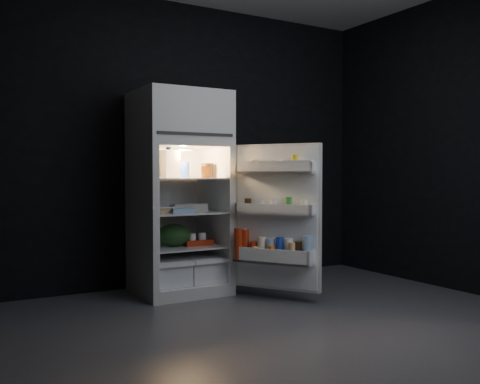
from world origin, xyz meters
TOP-DOWN VIEW (x-y plane):
  - floor at (0.00, 0.00)m, footprint 4.00×3.40m
  - wall_back at (0.00, 1.70)m, footprint 4.00×0.00m
  - wall_right at (2.00, 0.00)m, footprint 0.00×3.40m
  - refrigerator at (-0.22, 1.32)m, footprint 0.76×0.71m
  - fridge_door at (0.36, 0.63)m, footprint 0.56×0.71m
  - milk_jug at (-0.33, 1.28)m, footprint 0.18×0.18m
  - mayo_jar at (-0.16, 1.33)m, footprint 0.13×0.13m
  - jam_jar at (0.03, 1.25)m, footprint 0.12×0.12m
  - amber_bottle at (-0.49, 1.33)m, footprint 0.10×0.10m
  - small_carton at (-0.07, 1.09)m, footprint 0.09×0.08m
  - egg_carton at (-0.16, 1.22)m, footprint 0.32×0.13m
  - pie at (-0.37, 1.32)m, footprint 0.29×0.29m
  - flat_package at (-0.26, 1.11)m, footprint 0.20×0.16m
  - wrapped_pkg at (-0.00, 1.44)m, footprint 0.13×0.11m
  - produce_bag at (-0.29, 1.26)m, footprint 0.39×0.36m
  - yogurt_tray at (-0.08, 1.20)m, footprint 0.26×0.16m
  - small_can_red at (-0.08, 1.47)m, footprint 0.07×0.07m
  - small_can_silver at (0.05, 1.44)m, footprint 0.10×0.10m

SIDE VIEW (x-z plane):
  - floor at x=0.00m, z-range 0.00..0.00m
  - yogurt_tray at x=-0.08m, z-range 0.43..0.48m
  - small_can_red at x=-0.08m, z-range 0.43..0.52m
  - small_can_silver at x=0.05m, z-range 0.43..0.52m
  - produce_bag at x=-0.29m, z-range 0.43..0.62m
  - fridge_door at x=0.36m, z-range 0.07..1.29m
  - pie at x=-0.37m, z-range 0.73..0.77m
  - flat_package at x=-0.26m, z-range 0.73..0.77m
  - wrapped_pkg at x=0.00m, z-range 0.73..0.78m
  - egg_carton at x=-0.16m, z-range 0.73..0.80m
  - refrigerator at x=-0.22m, z-range 0.07..1.85m
  - small_carton at x=-0.07m, z-range 1.03..1.13m
  - jam_jar at x=0.03m, z-range 1.03..1.16m
  - mayo_jar at x=-0.16m, z-range 1.03..1.17m
  - amber_bottle at x=-0.49m, z-range 1.03..1.25m
  - milk_jug at x=-0.33m, z-range 1.03..1.27m
  - wall_back at x=0.00m, z-range 0.00..2.70m
  - wall_right at x=2.00m, z-range 0.00..2.70m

